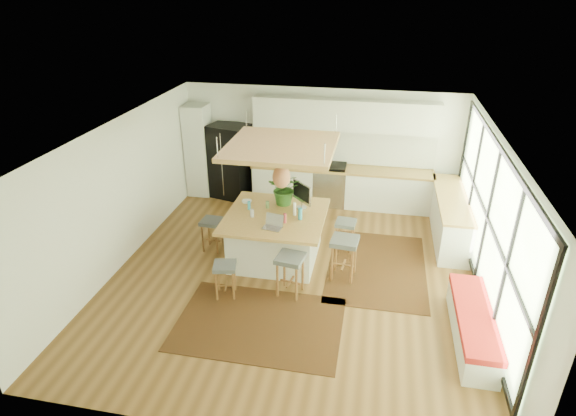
% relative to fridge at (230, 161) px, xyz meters
% --- Properties ---
extents(floor, '(7.00, 7.00, 0.00)m').
position_rel_fridge_xyz_m(floor, '(2.15, -3.16, -0.93)').
color(floor, brown).
rests_on(floor, ground).
extents(ceiling, '(7.00, 7.00, 0.00)m').
position_rel_fridge_xyz_m(ceiling, '(2.15, -3.16, 1.78)').
color(ceiling, white).
rests_on(ceiling, ground).
extents(wall_back, '(6.50, 0.00, 6.50)m').
position_rel_fridge_xyz_m(wall_back, '(2.15, 0.34, 0.42)').
color(wall_back, white).
rests_on(wall_back, ground).
extents(wall_front, '(6.50, 0.00, 6.50)m').
position_rel_fridge_xyz_m(wall_front, '(2.15, -6.66, 0.42)').
color(wall_front, white).
rests_on(wall_front, ground).
extents(wall_left, '(0.00, 7.00, 7.00)m').
position_rel_fridge_xyz_m(wall_left, '(-1.10, -3.16, 0.42)').
color(wall_left, white).
rests_on(wall_left, ground).
extents(wall_right, '(0.00, 7.00, 7.00)m').
position_rel_fridge_xyz_m(wall_right, '(5.40, -3.16, 0.42)').
color(wall_right, white).
rests_on(wall_right, ground).
extents(window_wall, '(0.10, 6.20, 2.60)m').
position_rel_fridge_xyz_m(window_wall, '(5.37, -3.16, 0.47)').
color(window_wall, black).
rests_on(window_wall, wall_right).
extents(pantry, '(0.55, 0.60, 2.25)m').
position_rel_fridge_xyz_m(pantry, '(-0.80, 0.02, 0.20)').
color(pantry, white).
rests_on(pantry, floor).
extents(back_counter_base, '(4.20, 0.60, 0.88)m').
position_rel_fridge_xyz_m(back_counter_base, '(2.70, 0.02, -0.49)').
color(back_counter_base, white).
rests_on(back_counter_base, floor).
extents(back_counter_top, '(4.24, 0.64, 0.05)m').
position_rel_fridge_xyz_m(back_counter_top, '(2.70, 0.02, -0.03)').
color(back_counter_top, '#AB7F3C').
rests_on(back_counter_top, back_counter_base).
extents(backsplash, '(4.20, 0.02, 0.80)m').
position_rel_fridge_xyz_m(backsplash, '(2.70, 0.32, 0.43)').
color(backsplash, white).
rests_on(backsplash, wall_back).
extents(upper_cabinets, '(4.20, 0.34, 0.70)m').
position_rel_fridge_xyz_m(upper_cabinets, '(2.70, 0.16, 1.22)').
color(upper_cabinets, white).
rests_on(upper_cabinets, wall_back).
extents(range, '(0.76, 0.62, 1.00)m').
position_rel_fridge_xyz_m(range, '(2.45, 0.02, -0.43)').
color(range, '#A5A5AA').
rests_on(range, floor).
extents(right_counter_base, '(0.60, 2.50, 0.88)m').
position_rel_fridge_xyz_m(right_counter_base, '(5.08, -1.16, -0.49)').
color(right_counter_base, white).
rests_on(right_counter_base, floor).
extents(right_counter_top, '(0.64, 2.54, 0.05)m').
position_rel_fridge_xyz_m(right_counter_top, '(5.08, -1.16, -0.03)').
color(right_counter_top, '#AB7F3C').
rests_on(right_counter_top, right_counter_base).
extents(window_bench, '(0.52, 2.00, 0.50)m').
position_rel_fridge_xyz_m(window_bench, '(5.10, -4.36, -0.68)').
color(window_bench, white).
rests_on(window_bench, floor).
extents(ceiling_panel, '(1.86, 1.86, 0.80)m').
position_rel_fridge_xyz_m(ceiling_panel, '(1.85, -2.76, 1.12)').
color(ceiling_panel, '#AB7F3C').
rests_on(ceiling_panel, ceiling).
extents(rug_near, '(2.60, 1.80, 0.01)m').
position_rel_fridge_xyz_m(rug_near, '(1.88, -4.64, -0.92)').
color(rug_near, black).
rests_on(rug_near, floor).
extents(rug_right, '(1.80, 2.60, 0.01)m').
position_rel_fridge_xyz_m(rug_right, '(3.66, -2.64, -0.92)').
color(rug_right, black).
rests_on(rug_right, floor).
extents(fridge, '(1.05, 0.91, 1.81)m').
position_rel_fridge_xyz_m(fridge, '(0.00, 0.00, 0.00)').
color(fridge, black).
rests_on(fridge, floor).
extents(island, '(1.85, 1.85, 0.93)m').
position_rel_fridge_xyz_m(island, '(1.71, -2.65, -0.46)').
color(island, '#AB7F3C').
rests_on(island, floor).
extents(stool_near_left, '(0.44, 0.44, 0.63)m').
position_rel_fridge_xyz_m(stool_near_left, '(1.14, -4.02, -0.57)').
color(stool_near_left, '#464A4E').
rests_on(stool_near_left, floor).
extents(stool_near_right, '(0.51, 0.51, 0.75)m').
position_rel_fridge_xyz_m(stool_near_right, '(2.21, -3.75, -0.57)').
color(stool_near_right, '#464A4E').
rests_on(stool_near_right, floor).
extents(stool_right_front, '(0.51, 0.51, 0.79)m').
position_rel_fridge_xyz_m(stool_right_front, '(3.06, -3.07, -0.57)').
color(stool_right_front, '#464A4E').
rests_on(stool_right_front, floor).
extents(stool_right_back, '(0.41, 0.41, 0.65)m').
position_rel_fridge_xyz_m(stool_right_back, '(3.00, -2.12, -0.57)').
color(stool_right_back, '#464A4E').
rests_on(stool_right_back, floor).
extents(stool_left_side, '(0.41, 0.41, 0.66)m').
position_rel_fridge_xyz_m(stool_left_side, '(0.41, -2.59, -0.57)').
color(stool_left_side, '#464A4E').
rests_on(stool_left_side, floor).
extents(laptop, '(0.39, 0.41, 0.25)m').
position_rel_fridge_xyz_m(laptop, '(1.77, -3.18, 0.12)').
color(laptop, '#A5A5AA').
rests_on(laptop, island).
extents(monitor, '(0.54, 0.56, 0.53)m').
position_rel_fridge_xyz_m(monitor, '(2.15, -2.27, 0.26)').
color(monitor, '#A5A5AA').
rests_on(monitor, island).
extents(microwave, '(0.55, 0.34, 0.36)m').
position_rel_fridge_xyz_m(microwave, '(0.95, -0.03, 0.18)').
color(microwave, '#A5A5AA').
rests_on(microwave, back_counter_top).
extents(island_plant, '(0.64, 0.70, 0.53)m').
position_rel_fridge_xyz_m(island_plant, '(1.80, -2.15, 0.27)').
color(island_plant, '#1E4C19').
rests_on(island_plant, island).
extents(island_bowl, '(0.23, 0.23, 0.05)m').
position_rel_fridge_xyz_m(island_bowl, '(1.05, -2.25, 0.03)').
color(island_bowl, white).
rests_on(island_bowl, island).
extents(island_bottle_0, '(0.07, 0.07, 0.19)m').
position_rel_fridge_xyz_m(island_bottle_0, '(1.16, -2.55, 0.10)').
color(island_bottle_0, '#3098C0').
rests_on(island_bottle_0, island).
extents(island_bottle_1, '(0.07, 0.07, 0.19)m').
position_rel_fridge_xyz_m(island_bottle_1, '(1.31, -2.80, 0.10)').
color(island_bottle_1, silver).
rests_on(island_bottle_1, island).
extents(island_bottle_2, '(0.07, 0.07, 0.19)m').
position_rel_fridge_xyz_m(island_bottle_2, '(1.96, -2.95, 0.10)').
color(island_bottle_2, '#AE3A45').
rests_on(island_bottle_2, island).
extents(island_bottle_3, '(0.07, 0.07, 0.19)m').
position_rel_fridge_xyz_m(island_bottle_3, '(2.06, -2.60, 0.10)').
color(island_bottle_3, white).
rests_on(island_bottle_3, island).
extents(island_bottle_4, '(0.07, 0.07, 0.19)m').
position_rel_fridge_xyz_m(island_bottle_4, '(1.51, -2.40, 0.10)').
color(island_bottle_4, '#698B53').
rests_on(island_bottle_4, island).
extents(island_bottle_5, '(0.07, 0.07, 0.19)m').
position_rel_fridge_xyz_m(island_bottle_5, '(2.21, -2.75, 0.10)').
color(island_bottle_5, '#3098C0').
rests_on(island_bottle_5, island).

